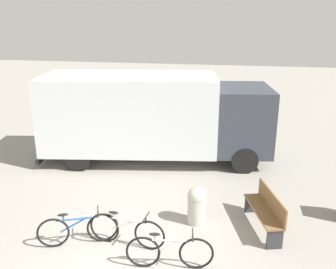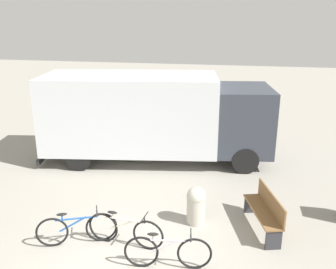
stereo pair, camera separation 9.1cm
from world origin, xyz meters
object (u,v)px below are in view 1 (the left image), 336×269
bicycle_far (169,252)px  bollard_near_bench (197,204)px  delivery_truck (153,114)px  park_bench (266,210)px  bicycle_middle (126,230)px  bicycle_near (78,229)px

bicycle_far → bollard_near_bench: 1.76m
delivery_truck → park_bench: delivery_truck is taller
delivery_truck → bicycle_middle: 5.10m
bollard_near_bench → park_bench: bearing=0.8°
delivery_truck → bicycle_far: (1.55, -5.48, -1.19)m
park_bench → bicycle_far: park_bench is taller
bicycle_far → delivery_truck: bearing=97.9°
bicycle_near → bicycle_far: bearing=-33.8°
park_bench → bicycle_far: size_ratio=1.00×
delivery_truck → bicycle_middle: bearing=-92.3°
bicycle_far → park_bench: bearing=34.9°
bicycle_near → bicycle_middle: 1.02m
bicycle_middle → bicycle_far: (1.01, -0.56, 0.00)m
bicycle_middle → bicycle_far: bearing=-22.9°
bicycle_middle → bollard_near_bench: size_ratio=1.86×
bicycle_near → bicycle_far: 2.07m
delivery_truck → bollard_near_bench: 4.34m
park_bench → bicycle_near: (-3.92, -1.33, -0.13)m
bicycle_near → delivery_truck: bearing=62.3°
delivery_truck → bollard_near_bench: size_ratio=8.39×
bicycle_far → bicycle_middle: bearing=143.3°
park_bench → bicycle_middle: 3.14m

